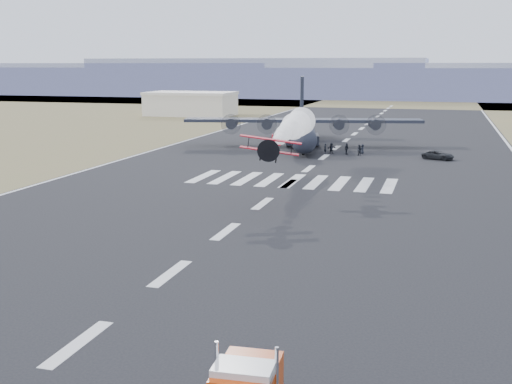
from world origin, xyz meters
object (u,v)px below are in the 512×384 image
at_px(transport_aircraft, 302,128).
at_px(crew_e, 362,149).
at_px(aerobatic_biplane, 270,147).
at_px(crew_h, 359,150).
at_px(crew_g, 325,149).
at_px(hangar_left, 191,103).
at_px(crew_c, 276,142).
at_px(support_vehicle, 438,155).
at_px(crew_b, 313,144).
at_px(crew_a, 292,145).
at_px(crew_f, 331,148).
at_px(crew_d, 347,149).

bearing_deg(transport_aircraft, crew_e, -47.45).
relative_size(aerobatic_biplane, crew_e, 3.97).
bearing_deg(crew_h, crew_e, 121.66).
bearing_deg(crew_h, transport_aircraft, 173.23).
distance_m(crew_g, crew_h, 5.83).
relative_size(hangar_left, crew_h, 13.89).
bearing_deg(crew_c, aerobatic_biplane, 177.04).
bearing_deg(aerobatic_biplane, crew_c, 97.89).
bearing_deg(crew_h, support_vehicle, 32.27).
bearing_deg(crew_e, crew_b, -106.22).
height_order(hangar_left, crew_a, hangar_left).
bearing_deg(crew_f, aerobatic_biplane, -124.40).
xyz_separation_m(transport_aircraft, crew_a, (-0.48, -6.07, -2.34)).
distance_m(crew_a, crew_f, 8.06).
height_order(hangar_left, crew_h, hangar_left).
xyz_separation_m(aerobatic_biplane, transport_aircraft, (-7.72, 51.58, -3.19)).
bearing_deg(aerobatic_biplane, crew_b, 89.94).
relative_size(crew_e, crew_f, 0.90).
height_order(support_vehicle, crew_c, crew_c).
bearing_deg(crew_b, crew_g, -166.33).
height_order(crew_b, crew_d, crew_d).
bearing_deg(transport_aircraft, aerobatic_biplane, -94.57).
relative_size(hangar_left, crew_c, 14.50).
distance_m(crew_f, crew_g, 1.04).
xyz_separation_m(crew_g, crew_h, (5.74, -1.02, 0.06)).
height_order(transport_aircraft, crew_g, transport_aircraft).
height_order(crew_a, crew_d, crew_d).
distance_m(transport_aircraft, crew_d, 13.65).
relative_size(support_vehicle, crew_e, 3.10).
distance_m(hangar_left, crew_a, 79.35).
distance_m(crew_c, crew_f, 12.02).
distance_m(hangar_left, crew_f, 86.29).
relative_size(aerobatic_biplane, support_vehicle, 1.28).
height_order(aerobatic_biplane, crew_h, aerobatic_biplane).
height_order(crew_c, crew_g, crew_c).
bearing_deg(crew_d, crew_a, 92.77).
height_order(support_vehicle, crew_f, crew_f).
distance_m(crew_a, crew_e, 12.49).
bearing_deg(transport_aircraft, crew_a, -107.61).
relative_size(aerobatic_biplane, crew_b, 3.44).
height_order(crew_f, crew_g, crew_f).
bearing_deg(crew_b, transport_aircraft, 11.79).
bearing_deg(crew_c, crew_f, -132.71).
bearing_deg(aerobatic_biplane, crew_a, 94.39).
relative_size(transport_aircraft, crew_h, 23.61).
bearing_deg(aerobatic_biplane, crew_e, 78.75).
height_order(crew_e, crew_g, crew_g).
relative_size(transport_aircraft, crew_e, 26.68).
bearing_deg(crew_g, crew_e, 123.74).
bearing_deg(crew_b, aerobatic_biplane, 166.79).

